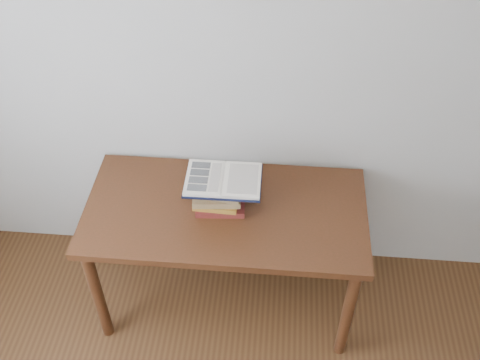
{
  "coord_description": "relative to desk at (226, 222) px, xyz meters",
  "views": [
    {
      "loc": [
        0.21,
        -0.47,
        2.74
      ],
      "look_at": [
        0.05,
        1.34,
        0.97
      ],
      "focal_mm": 42.0,
      "sensor_mm": 36.0,
      "label": 1
    }
  ],
  "objects": [
    {
      "name": "open_book",
      "position": [
        -0.01,
        0.0,
        0.29
      ],
      "size": [
        0.36,
        0.25,
        0.03
      ],
      "rotation": [
        0.0,
        0.0,
        0.01
      ],
      "color": "black",
      "rests_on": "book_stack"
    },
    {
      "name": "desk",
      "position": [
        0.0,
        0.0,
        0.0
      ],
      "size": [
        1.38,
        0.69,
        0.74
      ],
      "color": "#472111",
      "rests_on": "ground"
    },
    {
      "name": "book_stack",
      "position": [
        -0.04,
        0.02,
        0.18
      ],
      "size": [
        0.26,
        0.19,
        0.18
      ],
      "color": "maroon",
      "rests_on": "desk"
    }
  ]
}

